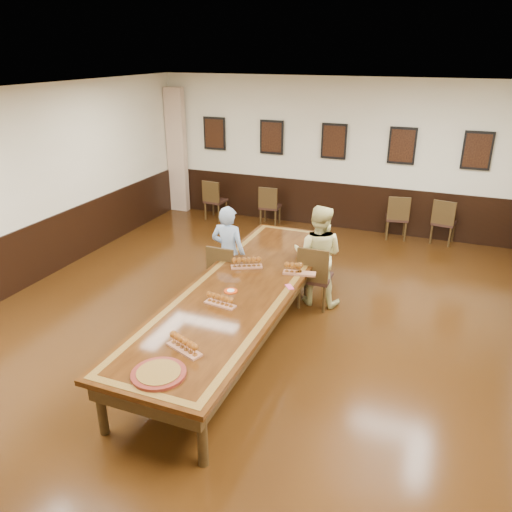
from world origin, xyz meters
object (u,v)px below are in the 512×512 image
at_px(spare_chair_c, 397,216).
at_px(person_woman, 318,255).
at_px(carved_platter, 159,374).
at_px(spare_chair_d, 444,221).
at_px(spare_chair_b, 270,205).
at_px(person_man, 228,253).
at_px(chair_man, 226,272).
at_px(spare_chair_a, 216,199).
at_px(chair_woman, 315,275).
at_px(conference_table, 242,296).

distance_m(spare_chair_c, person_woman, 3.53).
bearing_deg(carved_platter, spare_chair_d, 71.01).
height_order(spare_chair_b, person_man, person_man).
relative_size(chair_man, person_man, 0.63).
xyz_separation_m(spare_chair_d, person_man, (-3.06, -3.81, 0.29)).
distance_m(spare_chair_b, carved_platter, 6.84).
height_order(spare_chair_c, spare_chair_d, spare_chair_c).
height_order(spare_chair_a, spare_chair_c, spare_chair_c).
bearing_deg(chair_woman, spare_chair_d, -117.38).
relative_size(chair_woman, spare_chair_a, 1.09).
distance_m(spare_chair_c, conference_table, 4.98).
relative_size(chair_woman, carved_platter, 1.49).
bearing_deg(carved_platter, person_woman, 79.04).
relative_size(chair_man, chair_woman, 0.94).
relative_size(spare_chair_a, spare_chair_d, 0.99).
bearing_deg(person_man, spare_chair_a, -60.94).
height_order(spare_chair_d, person_woman, person_woman).
height_order(spare_chair_d, carved_platter, spare_chair_d).
height_order(chair_woman, spare_chair_c, chair_woman).
bearing_deg(chair_man, spare_chair_c, -118.91).
xyz_separation_m(spare_chair_c, person_woman, (-0.79, -3.42, 0.32)).
bearing_deg(spare_chair_a, chair_man, 123.04).
relative_size(spare_chair_d, person_man, 0.62).
height_order(spare_chair_a, carved_platter, spare_chair_a).
height_order(chair_woman, carved_platter, chair_woman).
distance_m(chair_man, conference_table, 1.12).
distance_m(spare_chair_a, conference_table, 5.21).
bearing_deg(person_man, carved_platter, 102.36).
bearing_deg(spare_chair_b, spare_chair_d, 179.63).
bearing_deg(person_woman, spare_chair_a, -45.76).
relative_size(person_man, person_woman, 0.96).
bearing_deg(spare_chair_b, chair_man, 95.72).
bearing_deg(chair_woman, spare_chair_a, -46.68).
xyz_separation_m(chair_man, spare_chair_b, (-0.62, 3.69, -0.02)).
distance_m(spare_chair_a, spare_chair_d, 5.02).
distance_m(spare_chair_b, spare_chair_d, 3.69).
distance_m(chair_woman, person_woman, 0.31).
height_order(chair_woman, person_woman, person_woman).
xyz_separation_m(spare_chair_d, conference_table, (-2.40, -4.80, 0.14)).
relative_size(chair_woman, spare_chair_d, 1.08).
xyz_separation_m(spare_chair_c, person_man, (-2.14, -3.76, 0.29)).
bearing_deg(spare_chair_a, conference_table, 124.80).
bearing_deg(chair_man, carved_platter, 102.76).
xyz_separation_m(spare_chair_b, carved_platter, (1.30, -6.71, 0.32)).
relative_size(person_man, conference_table, 0.30).
bearing_deg(spare_chair_a, chair_woman, 139.86).
xyz_separation_m(spare_chair_a, conference_table, (2.61, -4.51, 0.14)).
distance_m(spare_chair_a, person_woman, 4.59).
relative_size(spare_chair_c, carved_platter, 1.38).
bearing_deg(spare_chair_d, person_man, 60.14).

